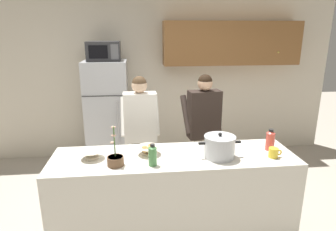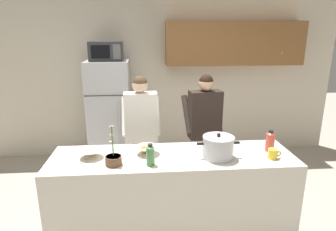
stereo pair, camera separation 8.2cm
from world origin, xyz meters
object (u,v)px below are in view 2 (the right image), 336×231
refrigerator (110,114)px  bread_bowl (147,149)px  person_by_sink (204,121)px  bottle_near_edge (270,141)px  coffee_mug (273,154)px  potted_orchid (113,159)px  cooking_pot (218,147)px  microwave (106,51)px  person_near_pot (141,124)px  bottle_mid_counter (150,155)px  empty_bowl (90,153)px

refrigerator → bread_bowl: 1.88m
person_by_sink → bottle_near_edge: (0.49, -0.85, 0.05)m
bottle_near_edge → person_by_sink: bearing=120.2°
coffee_mug → potted_orchid: (-1.50, -0.01, 0.01)m
refrigerator → cooking_pot: bearing=-57.4°
cooking_pot → person_by_sink: bearing=86.0°
person_by_sink → potted_orchid: person_by_sink is taller
microwave → bread_bowl: microwave is taller
bread_bowl → potted_orchid: potted_orchid is taller
refrigerator → microwave: size_ratio=3.48×
microwave → bottle_near_edge: 2.66m
bread_bowl → bottle_near_edge: bottle_near_edge is taller
person_near_pot → person_by_sink: 0.81m
bottle_mid_counter → potted_orchid: 0.34m
refrigerator → bread_bowl: bearing=-72.7°
refrigerator → coffee_mug: (1.75, -1.99, 0.13)m
person_by_sink → cooking_pot: person_by_sink is taller
person_by_sink → bread_bowl: bearing=-132.0°
refrigerator → microwave: bearing=-89.9°
refrigerator → person_near_pot: 1.12m
person_near_pot → bottle_near_edge: person_near_pot is taller
person_by_sink → refrigerator: bearing=143.5°
bottle_near_edge → bottle_mid_counter: bottle_near_edge is taller
microwave → person_near_pot: 1.37m
refrigerator → person_by_sink: refrigerator is taller
coffee_mug → empty_bowl: 1.75m
microwave → person_near_pot: (0.50, -0.98, -0.83)m
person_near_pot → bottle_near_edge: 1.54m
person_near_pot → cooking_pot: size_ratio=3.85×
coffee_mug → empty_bowl: bearing=174.6°
microwave → coffee_mug: 2.77m
empty_bowl → microwave: bearing=90.5°
bottle_near_edge → potted_orchid: 1.56m
coffee_mug → empty_bowl: size_ratio=0.57×
bread_bowl → bottle_mid_counter: bottle_mid_counter is taller
bottle_near_edge → potted_orchid: (-1.55, -0.19, -0.05)m
person_near_pot → potted_orchid: (-0.24, -1.01, -0.00)m
microwave → bottle_mid_counter: size_ratio=2.33×
refrigerator → empty_bowl: (0.02, -1.83, 0.13)m
cooking_pot → coffee_mug: (0.52, -0.06, -0.06)m
person_near_pot → coffee_mug: person_near_pot is taller
microwave → empty_bowl: bearing=-89.5°
person_near_pot → potted_orchid: bearing=-103.6°
person_by_sink → bottle_mid_counter: size_ratio=7.71×
empty_bowl → bottle_mid_counter: bottle_mid_counter is taller
refrigerator → empty_bowl: 1.83m
refrigerator → person_by_sink: 1.63m
bottle_mid_counter → coffee_mug: bearing=2.2°
refrigerator → microwave: 0.98m
person_by_sink → coffee_mug: size_ratio=12.11×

